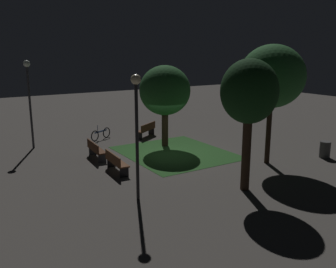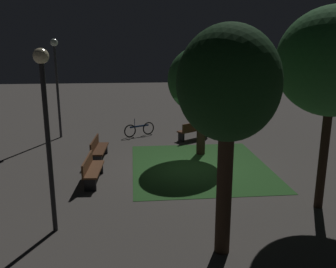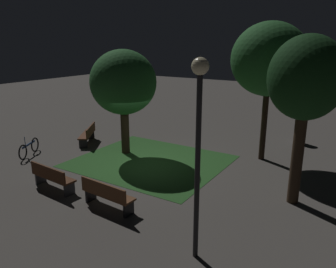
% 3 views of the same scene
% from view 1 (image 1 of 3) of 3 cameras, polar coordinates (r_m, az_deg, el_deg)
% --- Properties ---
extents(ground_plane, '(60.00, 60.00, 0.00)m').
position_cam_1_polar(ground_plane, '(19.33, 0.36, -3.09)').
color(ground_plane, '#56514C').
extents(grass_lawn, '(5.96, 5.19, 0.01)m').
position_cam_1_polar(grass_lawn, '(19.50, 1.15, -2.94)').
color(grass_lawn, '#2D6028').
rests_on(grass_lawn, ground).
extents(bench_lawn_edge, '(1.83, 0.60, 0.88)m').
position_cam_1_polar(bench_lawn_edge, '(18.69, -11.25, -2.38)').
color(bench_lawn_edge, '#512D19').
rests_on(bench_lawn_edge, ground).
extents(bench_near_trees, '(1.83, 0.59, 0.88)m').
position_cam_1_polar(bench_near_trees, '(16.50, -8.17, -4.31)').
color(bench_near_trees, brown).
rests_on(bench_near_trees, ground).
extents(bench_by_lamp, '(1.38, 1.77, 0.88)m').
position_cam_1_polar(bench_by_lamp, '(23.01, -3.39, 0.72)').
color(bench_by_lamp, brown).
rests_on(bench_by_lamp, ground).
extents(tree_right_canopy, '(2.16, 2.16, 5.07)m').
position_cam_1_polar(tree_right_canopy, '(13.91, 12.57, 6.23)').
color(tree_right_canopy, '#38281C').
rests_on(tree_right_canopy, ground).
extents(tree_left_canopy, '(2.84, 2.84, 4.56)m').
position_cam_1_polar(tree_left_canopy, '(20.38, -0.49, 6.76)').
color(tree_left_canopy, '#38281C').
rests_on(tree_left_canopy, ground).
extents(tree_back_left, '(3.02, 3.02, 5.63)m').
position_cam_1_polar(tree_back_left, '(17.67, 15.94, 8.61)').
color(tree_back_left, '#2D2116').
rests_on(tree_back_left, ground).
extents(lamp_post_near_wall, '(0.36, 0.36, 4.55)m').
position_cam_1_polar(lamp_post_near_wall, '(12.75, -4.94, 2.77)').
color(lamp_post_near_wall, black).
rests_on(lamp_post_near_wall, ground).
extents(lamp_post_plaza_east, '(0.36, 0.36, 4.83)m').
position_cam_1_polar(lamp_post_plaza_east, '(21.25, -20.93, 6.46)').
color(lamp_post_plaza_east, '#333338').
rests_on(lamp_post_plaza_east, ground).
extents(trash_bin, '(0.53, 0.53, 0.84)m').
position_cam_1_polar(trash_bin, '(20.20, 23.32, -2.24)').
color(trash_bin, '#4C4C4C').
rests_on(trash_bin, ground).
extents(bicycle, '(0.84, 1.57, 0.93)m').
position_cam_1_polar(bicycle, '(22.69, -10.46, -0.00)').
color(bicycle, black).
rests_on(bicycle, ground).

